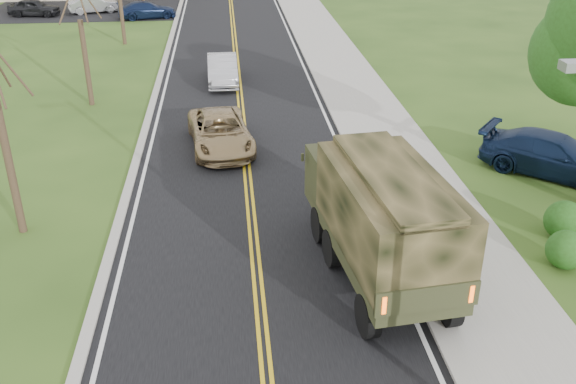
{
  "coord_description": "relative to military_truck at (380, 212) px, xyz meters",
  "views": [
    {
      "loc": [
        -0.58,
        -7.73,
        9.84
      ],
      "look_at": [
        0.98,
        8.29,
        1.8
      ],
      "focal_mm": 40.0,
      "sensor_mm": 36.0,
      "label": 1
    }
  ],
  "objects": [
    {
      "name": "road",
      "position": [
        -3.22,
        33.43,
        -1.95
      ],
      "size": [
        8.0,
        120.0,
        0.01
      ],
      "primitive_type": "cube",
      "color": "black",
      "rests_on": "ground"
    },
    {
      "name": "curb_right",
      "position": [
        0.93,
        33.43,
        -1.89
      ],
      "size": [
        0.3,
        120.0,
        0.12
      ],
      "primitive_type": "cube",
      "color": "#9E998E",
      "rests_on": "ground"
    },
    {
      "name": "sidewalk_right",
      "position": [
        2.68,
        33.43,
        -1.9
      ],
      "size": [
        3.2,
        120.0,
        0.1
      ],
      "primitive_type": "cube",
      "color": "#9E998E",
      "rests_on": "ground"
    },
    {
      "name": "curb_left",
      "position": [
        -7.37,
        33.43,
        -1.9
      ],
      "size": [
        0.3,
        120.0,
        0.1
      ],
      "primitive_type": "cube",
      "color": "#9E998E",
      "rests_on": "ground"
    },
    {
      "name": "bare_tree_a",
      "position": [
        -10.23,
        3.43,
        0.67
      ],
      "size": [
        1.93,
        2.26,
        6.08
      ],
      "color": "#38281C",
      "rests_on": "ground"
    },
    {
      "name": "bare_tree_b",
      "position": [
        -10.23,
        15.43,
        0.52
      ],
      "size": [
        1.83,
        2.14,
        5.73
      ],
      "color": "#38281C",
      "rests_on": "ground"
    },
    {
      "name": "military_truck",
      "position": [
        0.0,
        0.0,
        0.0
      ],
      "size": [
        3.11,
        7.06,
        3.41
      ],
      "rotation": [
        0.0,
        0.0,
        0.11
      ],
      "color": "black",
      "rests_on": "ground"
    },
    {
      "name": "suv_champagne",
      "position": [
        -4.16,
        9.48,
        -1.27
      ],
      "size": [
        2.85,
        5.16,
        1.37
      ],
      "primitive_type": "imported",
      "rotation": [
        0.0,
        0.0,
        0.12
      ],
      "color": "tan",
      "rests_on": "ground"
    },
    {
      "name": "sedan_silver",
      "position": [
        -4.02,
        18.31,
        -1.25
      ],
      "size": [
        1.58,
        4.32,
        1.41
      ],
      "primitive_type": "imported",
      "rotation": [
        0.0,
        0.0,
        0.02
      ],
      "color": "#B7B6BC",
      "rests_on": "ground"
    },
    {
      "name": "pickup_navy",
      "position": [
        7.75,
        5.84,
        -1.21
      ],
      "size": [
        5.28,
        4.88,
        1.49
      ],
      "primitive_type": "imported",
      "rotation": [
        0.0,
        0.0,
        0.88
      ],
      "color": "#0F1D3A",
      "rests_on": "ground"
    },
    {
      "name": "lot_car_dark",
      "position": [
        -18.19,
        37.1,
        -1.31
      ],
      "size": [
        3.96,
        2.02,
        1.29
      ],
      "primitive_type": "imported",
      "rotation": [
        0.0,
        0.0,
        1.44
      ],
      "color": "black",
      "rests_on": "ground"
    },
    {
      "name": "lot_car_silver",
      "position": [
        -13.86,
        37.99,
        -1.32
      ],
      "size": [
        4.1,
        2.42,
        1.28
      ],
      "primitive_type": "imported",
      "rotation": [
        0.0,
        0.0,
        1.87
      ],
      "color": "#9F9FA3",
      "rests_on": "ground"
    },
    {
      "name": "lot_car_navy",
      "position": [
        -9.57,
        35.47,
        -1.33
      ],
      "size": [
        4.56,
        2.69,
        1.24
      ],
      "primitive_type": "imported",
      "rotation": [
        0.0,
        0.0,
        1.81
      ],
      "color": "#101C3B",
      "rests_on": "ground"
    }
  ]
}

